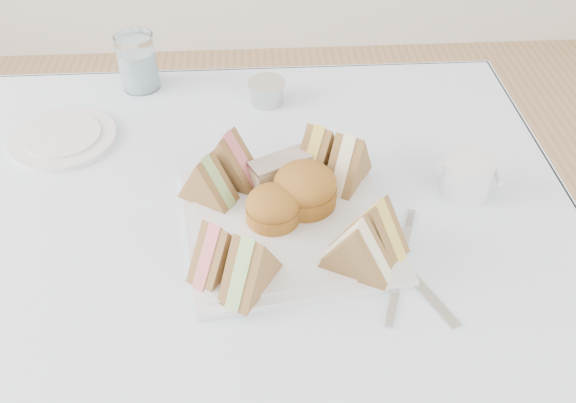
{
  "coord_description": "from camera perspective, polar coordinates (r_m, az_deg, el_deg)",
  "views": [
    {
      "loc": [
        0.02,
        -0.6,
        1.38
      ],
      "look_at": [
        0.06,
        0.04,
        0.8
      ],
      "focal_mm": 38.0,
      "sensor_mm": 36.0,
      "label": 1
    }
  ],
  "objects": [
    {
      "name": "tablecloth",
      "position": [
        0.88,
        -3.93,
        -4.58
      ],
      "size": [
        1.02,
        1.02,
        0.01
      ],
      "primitive_type": "cube",
      "color": "silver",
      "rests_on": "table"
    },
    {
      "name": "side_plate",
      "position": [
        1.14,
        -20.28,
        5.59
      ],
      "size": [
        0.23,
        0.23,
        0.01
      ],
      "primitive_type": "cylinder",
      "rotation": [
        0.0,
        0.0,
        -0.32
      ],
      "color": "silver",
      "rests_on": "tablecloth"
    },
    {
      "name": "sandwich_fl_a",
      "position": [
        0.81,
        -6.62,
        -4.2
      ],
      "size": [
        0.09,
        0.1,
        0.08
      ],
      "primitive_type": null,
      "rotation": [
        0.0,
        0.0,
        0.91
      ],
      "color": "olive",
      "rests_on": "serving_plate"
    },
    {
      "name": "sandwich_bl_a",
      "position": [
        0.92,
        -7.61,
        2.16
      ],
      "size": [
        0.1,
        0.09,
        0.08
      ],
      "primitive_type": null,
      "rotation": [
        0.0,
        0.0,
        2.56
      ],
      "color": "olive",
      "rests_on": "serving_plate"
    },
    {
      "name": "sandwich_fl_b",
      "position": [
        0.78,
        -3.59,
        -5.65
      ],
      "size": [
        0.09,
        0.11,
        0.09
      ],
      "primitive_type": null,
      "rotation": [
        0.0,
        0.0,
        1.01
      ],
      "color": "olive",
      "rests_on": "serving_plate"
    },
    {
      "name": "creamer_jug",
      "position": [
        0.98,
        16.46,
        2.37
      ],
      "size": [
        0.08,
        0.08,
        0.07
      ],
      "primitive_type": "cylinder",
      "rotation": [
        0.0,
        0.0,
        -0.12
      ],
      "color": "silver",
      "rests_on": "tablecloth"
    },
    {
      "name": "sandwich_bl_b",
      "position": [
        0.94,
        -5.59,
        4.15
      ],
      "size": [
        0.11,
        0.09,
        0.09
      ],
      "primitive_type": null,
      "rotation": [
        0.0,
        0.0,
        2.63
      ],
      "color": "olive",
      "rests_on": "serving_plate"
    },
    {
      "name": "tea_strainer",
      "position": [
        1.16,
        -1.99,
        10.13
      ],
      "size": [
        0.09,
        0.09,
        0.04
      ],
      "primitive_type": "cylinder",
      "rotation": [
        0.0,
        0.0,
        0.43
      ],
      "color": "#B6B6B6",
      "rests_on": "tablecloth"
    },
    {
      "name": "scone_right",
      "position": [
        0.91,
        1.59,
        1.31
      ],
      "size": [
        0.13,
        0.13,
        0.06
      ],
      "primitive_type": "cylinder",
      "rotation": [
        0.0,
        0.0,
        0.57
      ],
      "color": "#955D21",
      "rests_on": "serving_plate"
    },
    {
      "name": "knife",
      "position": [
        0.85,
        11.66,
        -7.04
      ],
      "size": [
        0.09,
        0.17,
        0.0
      ],
      "primitive_type": "cube",
      "rotation": [
        0.0,
        0.0,
        0.42
      ],
      "color": "#B6B6B6",
      "rests_on": "tablecloth"
    },
    {
      "name": "scone_left",
      "position": [
        0.88,
        -1.43,
        -0.49
      ],
      "size": [
        0.08,
        0.08,
        0.05
      ],
      "primitive_type": "cylinder",
      "rotation": [
        0.0,
        0.0,
        0.03
      ],
      "color": "#955D21",
      "rests_on": "serving_plate"
    },
    {
      "name": "fork",
      "position": [
        0.86,
        10.37,
        -6.54
      ],
      "size": [
        0.07,
        0.18,
        0.0
      ],
      "primitive_type": "cube",
      "rotation": [
        0.0,
        0.0,
        -0.34
      ],
      "color": "#B6B6B6",
      "rests_on": "tablecloth"
    },
    {
      "name": "water_glass",
      "position": [
        1.23,
        -13.91,
        12.58
      ],
      "size": [
        0.08,
        0.08,
        0.11
      ],
      "primitive_type": "cylinder",
      "rotation": [
        0.0,
        0.0,
        0.15
      ],
      "color": "white",
      "rests_on": "tablecloth"
    },
    {
      "name": "sandwich_br_a",
      "position": [
        0.94,
        5.68,
        4.03
      ],
      "size": [
        0.09,
        0.11,
        0.09
      ],
      "primitive_type": null,
      "rotation": [
        0.0,
        0.0,
        -2.1
      ],
      "color": "olive",
      "rests_on": "serving_plate"
    },
    {
      "name": "sandwich_fr_a",
      "position": [
        0.84,
        8.27,
        -2.04
      ],
      "size": [
        0.1,
        0.1,
        0.08
      ],
      "primitive_type": null,
      "rotation": [
        0.0,
        0.0,
        -0.74
      ],
      "color": "olive",
      "rests_on": "serving_plate"
    },
    {
      "name": "sandwich_fr_b",
      "position": [
        0.81,
        6.53,
        -4.15
      ],
      "size": [
        0.11,
        0.09,
        0.09
      ],
      "primitive_type": null,
      "rotation": [
        0.0,
        0.0,
        -0.48
      ],
      "color": "olive",
      "rests_on": "serving_plate"
    },
    {
      "name": "pastry_slice",
      "position": [
        0.95,
        -0.75,
        2.93
      ],
      "size": [
        0.1,
        0.08,
        0.04
      ],
      "primitive_type": "cube",
      "rotation": [
        0.0,
        0.0,
        0.47
      ],
      "color": "beige",
      "rests_on": "serving_plate"
    },
    {
      "name": "table",
      "position": [
        1.18,
        -3.06,
        -17.13
      ],
      "size": [
        0.9,
        0.9,
        0.74
      ],
      "primitive_type": "cube",
      "color": "brown",
      "rests_on": "floor"
    },
    {
      "name": "serving_plate",
      "position": [
        0.9,
        0.0,
        -2.07
      ],
      "size": [
        0.34,
        0.34,
        0.01
      ],
      "primitive_type": "cube",
      "rotation": [
        0.0,
        0.0,
        0.14
      ],
      "color": "silver",
      "rests_on": "tablecloth"
    },
    {
      "name": "sandwich_br_b",
      "position": [
        0.97,
        2.92,
        5.02
      ],
      "size": [
        0.09,
        0.1,
        0.08
      ],
      "primitive_type": null,
      "rotation": [
        0.0,
        0.0,
        -2.18
      ],
      "color": "olive",
      "rests_on": "serving_plate"
    }
  ]
}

